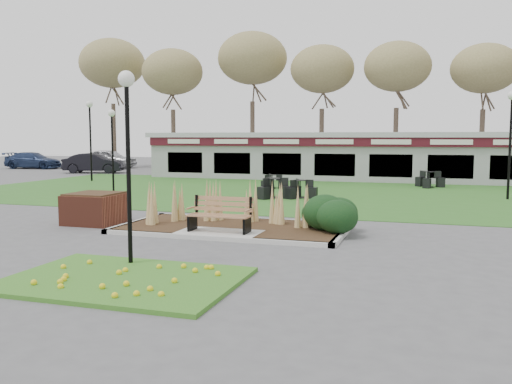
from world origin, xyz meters
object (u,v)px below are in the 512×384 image
(lamp_post_near_left, at_px, (127,125))
(bistro_set_d, at_px, (429,182))
(bistro_set_a, at_px, (273,191))
(car_blue, at_px, (33,160))
(car_silver, at_px, (109,158))
(lamp_post_far_left, at_px, (90,123))
(brick_planter, at_px, (95,208))
(food_pavilion, at_px, (339,156))
(car_black, at_px, (94,163))
(lamp_post_mid_left, at_px, (112,133))
(lamp_post_mid_right, at_px, (511,121))
(bistro_set_c, at_px, (300,192))
(bistro_set_b, at_px, (272,184))
(park_bench, at_px, (221,214))

(lamp_post_near_left, xyz_separation_m, bistro_set_d, (5.82, 19.91, -2.58))
(bistro_set_a, height_order, car_blue, car_blue)
(lamp_post_near_left, bearing_deg, car_silver, 123.45)
(lamp_post_far_left, xyz_separation_m, bistro_set_a, (12.83, -5.48, -3.15))
(brick_planter, xyz_separation_m, bistro_set_a, (3.34, 8.15, -0.17))
(food_pavilion, distance_m, car_black, 18.08)
(lamp_post_mid_left, height_order, bistro_set_d, lamp_post_mid_left)
(lamp_post_mid_right, distance_m, bistro_set_a, 10.32)
(food_pavilion, bearing_deg, bistro_set_c, -89.87)
(car_silver, bearing_deg, bistro_set_d, -115.98)
(lamp_post_mid_left, distance_m, bistro_set_b, 8.30)
(lamp_post_near_left, distance_m, lamp_post_mid_left, 14.25)
(lamp_post_mid_left, bearing_deg, car_silver, 123.28)
(lamp_post_near_left, relative_size, bistro_set_b, 3.01)
(bistro_set_a, bearing_deg, car_blue, 149.09)
(food_pavilion, bearing_deg, car_silver, 161.19)
(lamp_post_mid_right, xyz_separation_m, bistro_set_a, (-9.53, -2.60, -2.99))
(lamp_post_mid_right, bearing_deg, food_pavilion, 135.85)
(lamp_post_near_left, height_order, car_silver, lamp_post_near_left)
(lamp_post_far_left, xyz_separation_m, bistro_set_b, (11.56, -1.25, -3.21))
(lamp_post_far_left, bearing_deg, brick_planter, -55.14)
(bistro_set_a, relative_size, bistro_set_b, 1.24)
(car_blue, bearing_deg, bistro_set_c, -125.77)
(bistro_set_c, xyz_separation_m, bistro_set_d, (5.29, 6.89, 0.01))
(lamp_post_near_left, xyz_separation_m, bistro_set_c, (0.53, 13.02, -2.60))
(food_pavilion, xyz_separation_m, lamp_post_mid_left, (-8.42, -11.61, 1.34))
(bistro_set_a, distance_m, bistro_set_b, 4.42)
(car_silver, relative_size, car_blue, 1.00)
(park_bench, bearing_deg, bistro_set_b, 100.06)
(park_bench, relative_size, car_silver, 0.36)
(park_bench, height_order, brick_planter, park_bench)
(park_bench, distance_m, lamp_post_mid_right, 14.53)
(brick_planter, distance_m, bistro_set_a, 8.80)
(bistro_set_d, distance_m, car_black, 23.80)
(park_bench, xyz_separation_m, lamp_post_mid_left, (-8.42, 8.11, 2.22))
(food_pavilion, distance_m, lamp_post_mid_left, 14.40)
(food_pavilion, relative_size, bistro_set_b, 18.79)
(brick_planter, relative_size, car_black, 0.34)
(bistro_set_a, xyz_separation_m, car_silver, (-19.60, 17.85, 0.49))
(brick_planter, relative_size, lamp_post_far_left, 0.32)
(brick_planter, height_order, lamp_post_mid_right, lamp_post_mid_right)
(brick_planter, relative_size, bistro_set_a, 0.93)
(lamp_post_near_left, xyz_separation_m, bistro_set_a, (-0.56, 12.65, -2.57))
(bistro_set_d, bearing_deg, bistro_set_c, -127.50)
(lamp_post_mid_left, distance_m, car_silver, 22.39)
(lamp_post_mid_right, height_order, bistro_set_b, lamp_post_mid_right)
(bistro_set_b, height_order, bistro_set_c, bistro_set_c)
(brick_planter, bearing_deg, park_bench, -9.69)
(park_bench, xyz_separation_m, bistro_set_c, (0.02, 9.27, -0.31))
(bistro_set_a, distance_m, car_blue, 29.07)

